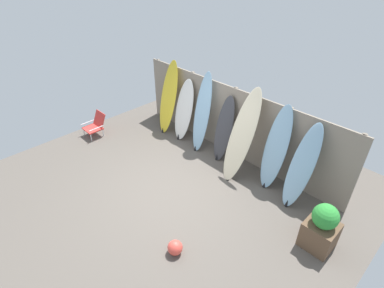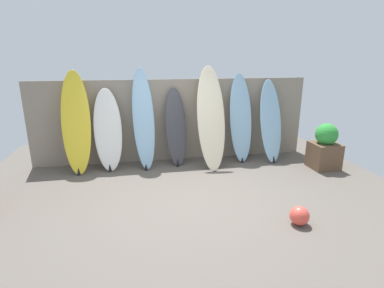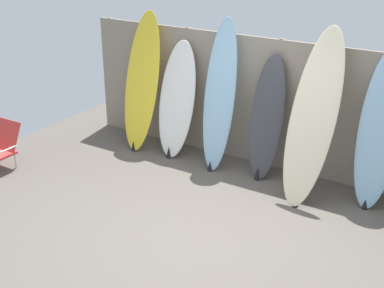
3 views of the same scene
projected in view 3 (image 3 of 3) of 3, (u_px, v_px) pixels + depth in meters
name	position (u px, v px, depth m)	size (l,w,h in m)	color
ground	(200.00, 230.00, 6.03)	(7.68, 7.68, 0.00)	#5B544C
fence_back	(277.00, 105.00, 7.24)	(6.08, 0.11, 1.80)	gray
surfboard_yellow_0	(142.00, 82.00, 7.87)	(0.59, 0.66, 2.03)	yellow
surfboard_white_1	(177.00, 100.00, 7.68)	(0.60, 0.59, 1.66)	white
surfboard_skyblue_2	(220.00, 96.00, 7.22)	(0.50, 0.61, 2.06)	#8CB7D6
surfboard_charcoal_3	(267.00, 119.00, 7.02)	(0.49, 0.53, 1.64)	#38383D
surfboard_cream_4	(313.00, 118.00, 6.40)	(0.62, 0.91, 2.10)	beige
surfboard_skyblue_5	(380.00, 131.00, 6.26)	(0.51, 0.52, 1.92)	#8CB7D6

